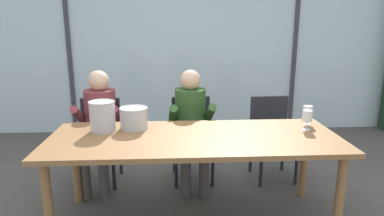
# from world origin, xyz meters

# --- Properties ---
(ground) EXTENTS (14.00, 14.00, 0.00)m
(ground) POSITION_xyz_m (0.00, 1.00, 0.00)
(ground) COLOR #4C4742
(window_glass_panel) EXTENTS (7.57, 0.03, 2.60)m
(window_glass_panel) POSITION_xyz_m (0.00, 2.54, 1.30)
(window_glass_panel) COLOR silver
(window_glass_panel) RESTS_ON ground
(window_mullion_left) EXTENTS (0.06, 0.06, 2.60)m
(window_mullion_left) POSITION_xyz_m (-1.70, 2.52, 1.30)
(window_mullion_left) COLOR #38383D
(window_mullion_left) RESTS_ON ground
(window_mullion_right) EXTENTS (0.06, 0.06, 2.60)m
(window_mullion_right) POSITION_xyz_m (1.70, 2.52, 1.30)
(window_mullion_right) COLOR #38383D
(window_mullion_right) RESTS_ON ground
(hillside_vineyard) EXTENTS (13.57, 2.40, 2.18)m
(hillside_vineyard) POSITION_xyz_m (0.00, 6.85, 1.09)
(hillside_vineyard) COLOR #568942
(hillside_vineyard) RESTS_ON ground
(dining_table) EXTENTS (2.37, 0.91, 0.76)m
(dining_table) POSITION_xyz_m (0.00, 0.00, 0.68)
(dining_table) COLOR olive
(dining_table) RESTS_ON ground
(chair_near_curtain) EXTENTS (0.45, 0.45, 0.88)m
(chair_near_curtain) POSITION_xyz_m (-0.96, 0.86, 0.51)
(chair_near_curtain) COLOR #232328
(chair_near_curtain) RESTS_ON ground
(chair_left_of_center) EXTENTS (0.46, 0.46, 0.88)m
(chair_left_of_center) POSITION_xyz_m (0.03, 0.87, 0.51)
(chair_left_of_center) COLOR #232328
(chair_left_of_center) RESTS_ON ground
(chair_center) EXTENTS (0.46, 0.46, 0.88)m
(chair_center) POSITION_xyz_m (0.90, 0.85, 0.51)
(chair_center) COLOR #232328
(chair_center) RESTS_ON ground
(person_maroon_top) EXTENTS (0.47, 0.62, 1.19)m
(person_maroon_top) POSITION_xyz_m (-0.93, 0.73, 0.68)
(person_maroon_top) COLOR brown
(person_maroon_top) RESTS_ON ground
(person_olive_shirt) EXTENTS (0.48, 0.62, 1.19)m
(person_olive_shirt) POSITION_xyz_m (0.01, 0.73, 0.68)
(person_olive_shirt) COLOR #2D5123
(person_olive_shirt) RESTS_ON ground
(ice_bucket_primary) EXTENTS (0.25, 0.25, 0.19)m
(ice_bucket_primary) POSITION_xyz_m (-0.51, 0.24, 0.85)
(ice_bucket_primary) COLOR #B7B7BC
(ice_bucket_primary) RESTS_ON dining_table
(ice_bucket_secondary) EXTENTS (0.22, 0.22, 0.26)m
(ice_bucket_secondary) POSITION_xyz_m (-0.77, 0.18, 0.89)
(ice_bucket_secondary) COLOR #B7B7BC
(ice_bucket_secondary) RESTS_ON dining_table
(wine_glass_by_left_taster) EXTENTS (0.08, 0.08, 0.17)m
(wine_glass_by_left_taster) POSITION_xyz_m (0.98, 0.12, 0.87)
(wine_glass_by_left_taster) COLOR silver
(wine_glass_by_left_taster) RESTS_ON dining_table
(wine_glass_near_bucket) EXTENTS (0.08, 0.08, 0.17)m
(wine_glass_near_bucket) POSITION_xyz_m (1.05, 0.28, 0.87)
(wine_glass_near_bucket) COLOR silver
(wine_glass_near_bucket) RESTS_ON dining_table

